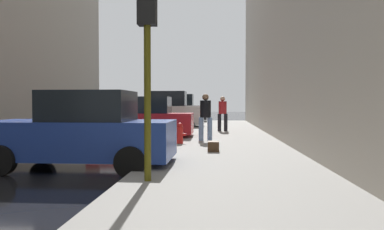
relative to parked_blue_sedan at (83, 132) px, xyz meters
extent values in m
plane|color=black|center=(-2.65, 1.98, -0.85)|extent=(120.00, 120.00, 0.00)
cube|color=gray|center=(3.35, 1.98, -0.77)|extent=(4.00, 40.00, 0.15)
cube|color=navy|center=(-0.05, 0.00, -0.16)|extent=(4.22, 1.88, 0.84)
cube|color=black|center=(0.15, 0.00, 0.59)|extent=(1.90, 1.58, 0.70)
cylinder|color=black|center=(-1.40, 0.93, -0.53)|extent=(0.64, 0.23, 0.64)
cylinder|color=black|center=(-1.42, -0.91, -0.53)|extent=(0.64, 0.23, 0.64)
cylinder|color=black|center=(1.33, 0.91, -0.53)|extent=(0.64, 0.23, 0.64)
cylinder|color=black|center=(1.31, -0.93, -0.53)|extent=(0.64, 0.23, 0.64)
cube|color=#B2191E|center=(-0.05, 7.04, -0.16)|extent=(4.21, 1.87, 0.84)
cube|color=black|center=(0.15, 7.04, 0.59)|extent=(1.90, 1.58, 0.70)
cylinder|color=black|center=(-1.42, 7.95, -0.53)|extent=(0.64, 0.22, 0.64)
cylinder|color=black|center=(-1.40, 6.11, -0.53)|extent=(0.64, 0.22, 0.64)
cylinder|color=black|center=(1.31, 7.97, -0.53)|extent=(0.64, 0.22, 0.64)
cylinder|color=black|center=(1.33, 6.13, -0.53)|extent=(0.64, 0.22, 0.64)
cube|color=silver|center=(-0.05, 14.05, -0.03)|extent=(4.61, 1.86, 1.10)
cube|color=black|center=(0.15, 14.05, 0.95)|extent=(2.08, 1.57, 0.90)
cylinder|color=black|center=(-1.54, 14.97, -0.53)|extent=(0.64, 0.22, 0.64)
cylinder|color=black|center=(-1.54, 13.13, -0.53)|extent=(0.64, 0.22, 0.64)
cylinder|color=black|center=(1.45, 14.96, -0.53)|extent=(0.64, 0.22, 0.64)
cylinder|color=black|center=(1.45, 13.12, -0.53)|extent=(0.64, 0.22, 0.64)
cube|color=black|center=(-0.05, 20.91, -0.03)|extent=(4.60, 1.84, 1.10)
cube|color=black|center=(0.15, 20.91, 0.95)|extent=(2.07, 1.57, 0.90)
cylinder|color=black|center=(-1.54, 21.83, -0.53)|extent=(0.64, 0.22, 0.64)
cylinder|color=black|center=(-1.54, 19.99, -0.53)|extent=(0.64, 0.22, 0.64)
cylinder|color=black|center=(1.45, 21.83, -0.53)|extent=(0.64, 0.22, 0.64)
cylinder|color=black|center=(1.45, 19.99, -0.53)|extent=(0.64, 0.22, 0.64)
cylinder|color=red|center=(1.80, 4.27, -0.42)|extent=(0.22, 0.22, 0.55)
sphere|color=red|center=(1.80, 4.27, -0.09)|extent=(0.20, 0.20, 0.20)
cylinder|color=red|center=(1.64, 4.27, -0.40)|extent=(0.10, 0.09, 0.09)
cylinder|color=red|center=(1.96, 4.27, -0.40)|extent=(0.10, 0.09, 0.09)
cylinder|color=#514C0F|center=(1.85, -1.92, 1.10)|extent=(0.12, 0.12, 3.60)
sphere|color=yellow|center=(1.85, -1.78, 2.45)|extent=(0.14, 0.14, 0.14)
sphere|color=green|center=(1.85, -1.78, 2.17)|extent=(0.14, 0.14, 0.14)
cylinder|color=black|center=(3.19, 10.24, -0.27)|extent=(0.22, 0.22, 0.85)
cylinder|color=black|center=(3.50, 10.16, -0.27)|extent=(0.22, 0.22, 0.85)
cylinder|color=#A51E23|center=(3.34, 10.20, 0.46)|extent=(0.49, 0.49, 0.62)
sphere|color=tan|center=(3.34, 10.20, 0.89)|extent=(0.24, 0.24, 0.24)
cylinder|color=#728CB2|center=(2.80, 5.33, -0.27)|extent=(0.20, 0.20, 0.85)
cylinder|color=#728CB2|center=(2.48, 5.29, -0.27)|extent=(0.20, 0.20, 0.85)
cylinder|color=black|center=(2.64, 5.31, 0.46)|extent=(0.45, 0.45, 0.62)
sphere|color=#997051|center=(2.64, 5.31, 0.89)|extent=(0.24, 0.24, 0.24)
cube|color=#472D19|center=(2.96, 2.26, -0.56)|extent=(0.32, 0.44, 0.28)
camera|label=1|loc=(3.06, -8.35, 0.65)|focal=35.00mm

